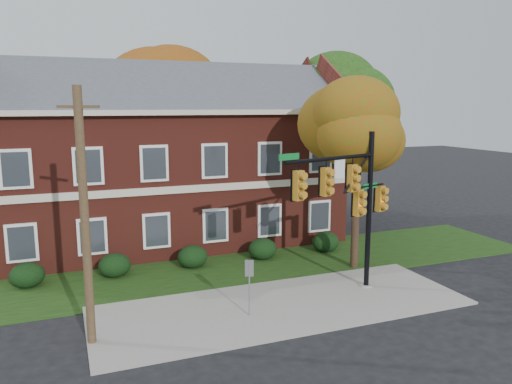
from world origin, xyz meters
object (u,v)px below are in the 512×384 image
object	(u,v)px
hedge_left	(115,265)
tree_near_right	(365,123)
hedge_far_left	(27,275)
tree_far_rear	(162,85)
tree_right_rear	(341,95)
hedge_right	(262,249)
utility_pole	(85,218)
traffic_signal	(351,196)
sign_post	(249,279)
apartment_building	(167,151)
hedge_far_right	(325,242)
hedge_center	(193,257)

from	to	relation	value
hedge_left	tree_near_right	xyz separation A→B (m)	(10.72, -2.83, 6.14)
hedge_far_left	tree_far_rear	size ratio (longest dim) A/B	0.12
tree_right_rear	tree_far_rear	bearing A→B (deg)	145.00
hedge_right	utility_pole	distance (m)	10.99
traffic_signal	sign_post	bearing A→B (deg)	169.88
apartment_building	hedge_far_right	bearing A→B (deg)	-36.89
hedge_left	tree_near_right	world-z (taller)	tree_near_right
hedge_far_left	tree_right_rear	xyz separation A→B (m)	(18.31, 6.11, 7.60)
hedge_far_right	hedge_center	bearing A→B (deg)	180.00
tree_near_right	traffic_signal	bearing A→B (deg)	-130.55
hedge_far_right	traffic_signal	distance (m)	6.88
traffic_signal	utility_pole	size ratio (longest dim) A/B	0.80
hedge_far_right	sign_post	size ratio (longest dim) A/B	0.66
tree_near_right	utility_pole	distance (m)	12.80
hedge_right	sign_post	distance (m)	6.90
hedge_left	tree_right_rear	bearing A→B (deg)	22.42
hedge_right	tree_right_rear	size ratio (longest dim) A/B	0.13
tree_right_rear	tree_far_rear	distance (m)	12.20
hedge_center	tree_near_right	xyz separation A→B (m)	(7.22, -2.83, 6.14)
sign_post	hedge_far_right	bearing A→B (deg)	65.89
hedge_center	apartment_building	bearing A→B (deg)	90.00
tree_far_rear	traffic_signal	distance (m)	19.59
hedge_left	traffic_signal	distance (m)	10.65
traffic_signal	apartment_building	bearing A→B (deg)	96.64
tree_far_rear	hedge_right	bearing A→B (deg)	-80.64
tree_far_rear	traffic_signal	bearing A→B (deg)	-79.20
hedge_left	hedge_far_right	size ratio (longest dim) A/B	1.00
sign_post	apartment_building	bearing A→B (deg)	115.03
apartment_building	hedge_right	bearing A→B (deg)	-56.33
apartment_building	utility_pole	world-z (taller)	apartment_building
hedge_center	tree_right_rear	xyz separation A→B (m)	(11.31, 6.11, 7.60)
hedge_center	tree_near_right	distance (m)	9.90
hedge_far_left	traffic_signal	xyz separation A→B (m)	(11.90, -5.55, 3.47)
hedge_far_right	tree_near_right	world-z (taller)	tree_near_right
hedge_right	tree_right_rear	distance (m)	12.50
hedge_center	utility_pole	world-z (taller)	utility_pole
tree_right_rear	traffic_signal	xyz separation A→B (m)	(-6.42, -11.66, -4.13)
tree_near_right	sign_post	world-z (taller)	tree_near_right
sign_post	hedge_left	bearing A→B (deg)	145.59
tree_near_right	tree_right_rear	bearing A→B (deg)	65.42
apartment_building	hedge_far_left	world-z (taller)	apartment_building
hedge_center	traffic_signal	bearing A→B (deg)	-48.58
hedge_right	tree_near_right	bearing A→B (deg)	-37.28
hedge_right	utility_pole	xyz separation A→B (m)	(-8.34, -6.22, 3.54)
hedge_right	hedge_far_right	bearing A→B (deg)	0.00
tree_far_rear	sign_post	world-z (taller)	tree_far_rear
hedge_right	sign_post	bearing A→B (deg)	-116.03
hedge_left	tree_near_right	size ratio (longest dim) A/B	0.16
hedge_center	tree_far_rear	bearing A→B (deg)	84.15
traffic_signal	hedge_far_right	bearing A→B (deg)	51.52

